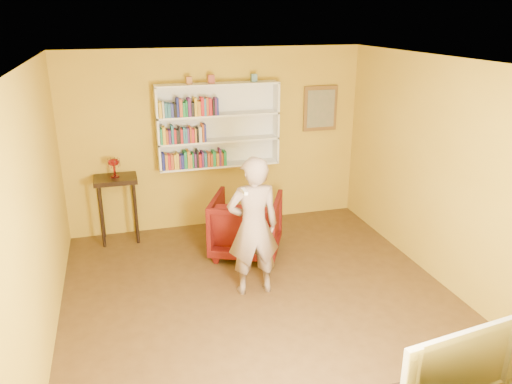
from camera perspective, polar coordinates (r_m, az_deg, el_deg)
The scene contains 15 objects.
room_shell at distance 5.39m, azimuth 1.00°, elevation -3.61°, with size 5.30×5.80×2.88m.
bookshelf at distance 7.45m, azimuth -4.40°, elevation 7.63°, with size 1.80×0.29×1.23m.
books_row_lower at distance 7.40m, azimuth -7.11°, elevation 3.70°, with size 0.94×0.18×0.26m.
books_row_middle at distance 7.28m, azimuth -8.34°, elevation 6.48°, with size 0.65×0.19×0.26m.
books_row_upper at distance 7.22m, azimuth -7.70°, elevation 9.51°, with size 0.85×0.19×0.27m.
ornament_left at distance 7.22m, azimuth -7.67°, elevation 12.54°, with size 0.08×0.08×0.11m, color #9B5A2C.
ornament_centre at distance 7.27m, azimuth -5.16°, elevation 12.74°, with size 0.09×0.09×0.12m, color brown.
ornament_right at distance 7.41m, azimuth -0.24°, elevation 12.92°, with size 0.08×0.08×0.11m, color slate.
framed_painting at distance 7.96m, azimuth 7.36°, elevation 9.45°, with size 0.55×0.05×0.70m.
console_table at distance 7.37m, azimuth -15.67°, elevation 0.40°, with size 0.59×0.45×0.97m.
ruby_lustre at distance 7.26m, azimuth -15.94°, elevation 3.11°, with size 0.17×0.17×0.27m.
armchair at distance 6.85m, azimuth -1.13°, elevation -3.77°, with size 0.90×0.92×0.84m, color #410405.
person at distance 5.75m, azimuth -0.32°, elevation -3.99°, with size 0.61×0.40×1.68m, color #7B655A.
game_remote at distance 5.24m, azimuth -1.32°, elevation 0.06°, with size 0.04×0.15×0.04m, color silver.
television at distance 4.07m, azimuth 21.55°, elevation -17.30°, with size 1.08×0.14×0.62m, color black.
Camera 1 is at (-1.45, -4.73, 3.16)m, focal length 35.00 mm.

